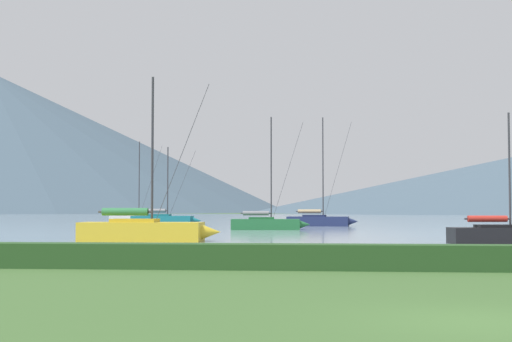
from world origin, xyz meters
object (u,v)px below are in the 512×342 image
at_px(sailboat_slip_7, 266,223).
at_px(sailboat_slip_4, 135,219).
at_px(sailboat_slip_1, 163,220).
at_px(sailboat_slip_6, 319,220).
at_px(sailboat_slip_11, 503,234).
at_px(sailboat_slip_10, 143,230).

bearing_deg(sailboat_slip_7, sailboat_slip_4, 121.21).
xyz_separation_m(sailboat_slip_1, sailboat_slip_6, (18.27, -2.51, 0.00)).
relative_size(sailboat_slip_1, sailboat_slip_11, 1.25).
distance_m(sailboat_slip_6, sailboat_slip_11, 42.68).
distance_m(sailboat_slip_7, sailboat_slip_11, 30.52).
bearing_deg(sailboat_slip_1, sailboat_slip_6, -7.11).
xyz_separation_m(sailboat_slip_7, sailboat_slip_11, (15.49, -26.30, -0.07)).
bearing_deg(sailboat_slip_7, sailboat_slip_6, 68.90).
height_order(sailboat_slip_1, sailboat_slip_7, sailboat_slip_7).
relative_size(sailboat_slip_4, sailboat_slip_10, 1.09).
bearing_deg(sailboat_slip_11, sailboat_slip_7, 113.67).
height_order(sailboat_slip_1, sailboat_slip_11, sailboat_slip_1).
bearing_deg(sailboat_slip_11, sailboat_slip_4, 116.07).
bearing_deg(sailboat_slip_6, sailboat_slip_7, -101.96).
relative_size(sailboat_slip_4, sailboat_slip_6, 0.89).
distance_m(sailboat_slip_1, sailboat_slip_7, 22.17).
relative_size(sailboat_slip_7, sailboat_slip_11, 1.43).
bearing_deg(sailboat_slip_4, sailboat_slip_11, -62.26).
bearing_deg(sailboat_slip_7, sailboat_slip_10, -105.78).
relative_size(sailboat_slip_7, sailboat_slip_10, 1.06).
xyz_separation_m(sailboat_slip_6, sailboat_slip_10, (-10.01, -40.20, 0.02)).
height_order(sailboat_slip_4, sailboat_slip_10, sailboat_slip_4).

